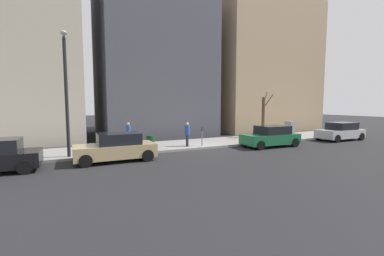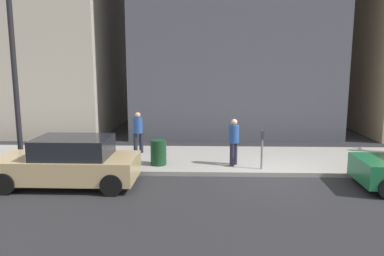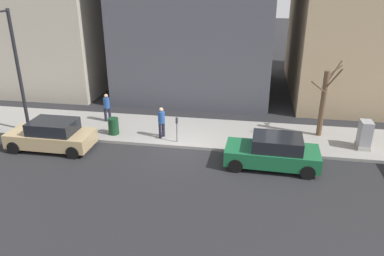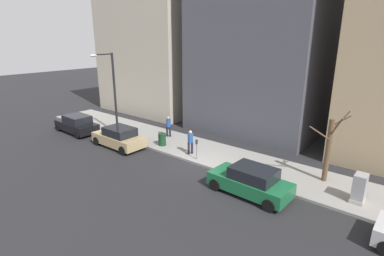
# 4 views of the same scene
# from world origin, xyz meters

# --- Properties ---
(ground_plane) EXTENTS (120.00, 120.00, 0.00)m
(ground_plane) POSITION_xyz_m (0.00, 0.00, 0.00)
(ground_plane) COLOR #232326
(sidewalk) EXTENTS (4.00, 36.00, 0.15)m
(sidewalk) POSITION_xyz_m (2.00, 0.00, 0.07)
(sidewalk) COLOR gray
(sidewalk) RESTS_ON ground
(parked_car_green) EXTENTS (2.03, 4.25, 1.52)m
(parked_car_green) POSITION_xyz_m (-1.14, -4.52, 0.74)
(parked_car_green) COLOR #196038
(parked_car_green) RESTS_ON ground
(parked_car_tan) EXTENTS (1.94, 4.21, 1.52)m
(parked_car_tan) POSITION_xyz_m (-1.07, 6.37, 0.74)
(parked_car_tan) COLOR tan
(parked_car_tan) RESTS_ON ground
(parked_car_black) EXTENTS (2.00, 4.24, 1.52)m
(parked_car_black) POSITION_xyz_m (-1.17, 11.93, 0.74)
(parked_car_black) COLOR black
(parked_car_black) RESTS_ON ground
(parking_meter) EXTENTS (0.14, 0.10, 1.35)m
(parking_meter) POSITION_xyz_m (0.45, 0.28, 0.98)
(parking_meter) COLOR slate
(parking_meter) RESTS_ON sidewalk
(utility_box) EXTENTS (0.83, 0.61, 1.43)m
(utility_box) POSITION_xyz_m (1.30, -9.01, 0.85)
(utility_box) COLOR #A8A399
(utility_box) RESTS_ON sidewalk
(streetlamp) EXTENTS (1.97, 0.32, 6.50)m
(streetlamp) POSITION_xyz_m (0.28, 8.68, 4.02)
(streetlamp) COLOR black
(streetlamp) RESTS_ON sidewalk
(bare_tree) EXTENTS (1.43, 1.65, 4.03)m
(bare_tree) POSITION_xyz_m (2.59, -7.09, 2.07)
(bare_tree) COLOR brown
(bare_tree) RESTS_ON sidewalk
(trash_bin) EXTENTS (0.56, 0.56, 0.90)m
(trash_bin) POSITION_xyz_m (0.90, 3.87, 0.60)
(trash_bin) COLOR #14381E
(trash_bin) RESTS_ON sidewalk
(pedestrian_near_meter) EXTENTS (0.36, 0.36, 1.66)m
(pedestrian_near_meter) POSITION_xyz_m (0.93, 1.20, 1.09)
(pedestrian_near_meter) COLOR #1E1E2D
(pedestrian_near_meter) RESTS_ON sidewalk
(pedestrian_midblock) EXTENTS (0.36, 0.37, 1.66)m
(pedestrian_midblock) POSITION_xyz_m (2.66, 4.90, 1.09)
(pedestrian_midblock) COLOR #1E1E2D
(pedestrian_midblock) RESTS_ON sidewalk
(office_tower_right) EXTENTS (10.95, 10.95, 14.80)m
(office_tower_right) POSITION_xyz_m (10.97, 12.91, 7.40)
(office_tower_right) COLOR #BCB29E
(office_tower_right) RESTS_ON ground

